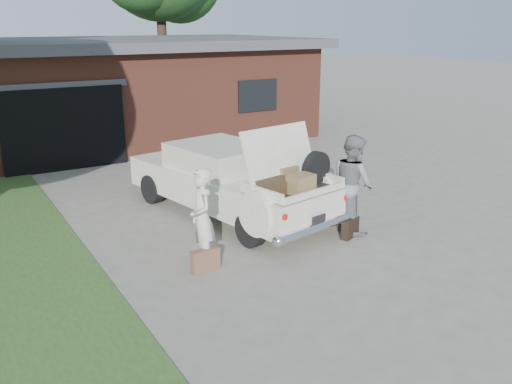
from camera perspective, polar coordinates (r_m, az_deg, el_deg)
ground at (r=9.01m, az=1.99°, el=-7.68°), size 90.00×90.00×0.00m
house at (r=19.21m, az=-14.61°, el=10.48°), size 12.80×7.80×3.30m
sedan at (r=11.13m, az=-2.69°, el=1.31°), size 2.80×5.24×2.02m
woman_left at (r=8.71m, az=-5.70°, el=-2.79°), size 0.49×0.66×1.64m
woman_right at (r=10.31m, az=10.13°, el=0.88°), size 0.81×0.98×1.86m
suitcase_left at (r=8.77m, az=-5.37°, el=-7.15°), size 0.48×0.18×0.37m
suitcase_right at (r=10.21m, az=9.89°, el=-3.74°), size 0.48×0.32×0.36m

